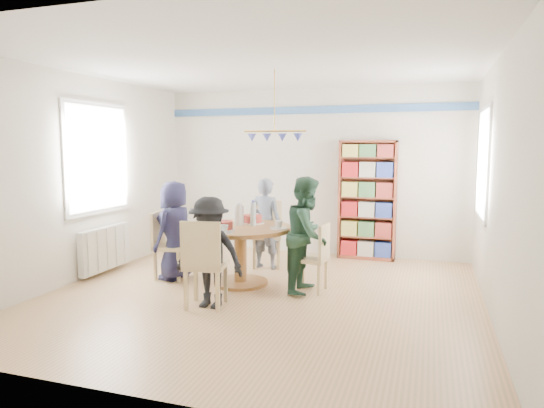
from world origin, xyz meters
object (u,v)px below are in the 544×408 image
at_px(person_near, 210,253).
at_px(person_left, 175,230).
at_px(person_far, 266,223).
at_px(person_right, 307,234).
at_px(bookshelf, 367,201).
at_px(chair_far, 267,230).
at_px(dining_table, 240,241).
at_px(chair_right, 316,254).
at_px(radiator, 105,248).
at_px(chair_left, 166,242).
at_px(chair_near, 204,260).

bearing_deg(person_near, person_left, 138.71).
bearing_deg(person_far, person_right, 139.68).
bearing_deg(bookshelf, chair_far, -146.30).
distance_m(dining_table, chair_right, 1.00).
bearing_deg(chair_right, bookshelf, 79.86).
bearing_deg(radiator, person_right, 0.93).
xyz_separation_m(dining_table, person_right, (0.89, -0.03, 0.14)).
relative_size(radiator, bookshelf, 0.54).
bearing_deg(chair_far, person_near, -89.49).
distance_m(chair_left, chair_far, 1.53).
distance_m(chair_near, person_right, 1.35).
distance_m(dining_table, person_left, 0.93).
height_order(dining_table, person_left, person_left).
height_order(chair_near, person_left, person_left).
distance_m(chair_near, bookshelf, 3.30).
xyz_separation_m(person_near, bookshelf, (1.33, 2.91, 0.30)).
bearing_deg(person_right, person_left, 91.45).
height_order(radiator, dining_table, dining_table).
bearing_deg(chair_left, dining_table, 2.09).
height_order(dining_table, chair_near, chair_near).
height_order(person_right, person_far, person_right).
height_order(chair_right, person_right, person_right).
relative_size(chair_far, person_far, 0.73).
height_order(radiator, bookshelf, bookshelf).
relative_size(chair_right, person_far, 0.64).
bearing_deg(dining_table, person_right, -2.00).
distance_m(chair_right, chair_far, 1.47).
bearing_deg(person_near, person_far, 92.29).
bearing_deg(dining_table, radiator, -177.76).
bearing_deg(person_far, chair_far, -71.09).
bearing_deg(radiator, person_near, -23.28).
height_order(chair_left, chair_right, chair_left).
height_order(radiator, person_far, person_far).
height_order(dining_table, person_far, person_far).
bearing_deg(chair_near, radiator, 154.67).
xyz_separation_m(person_far, person_near, (-0.02, -1.84, -0.05)).
xyz_separation_m(dining_table, person_left, (-0.92, -0.03, 0.10)).
bearing_deg(person_near, chair_near, -116.78).
height_order(chair_left, person_far, person_far).
height_order(dining_table, person_right, person_right).
relative_size(chair_near, person_near, 0.80).
relative_size(person_near, bookshelf, 0.66).
xyz_separation_m(chair_right, person_left, (-1.92, -0.01, 0.19)).
distance_m(dining_table, person_near, 0.95).
height_order(chair_far, person_far, person_far).
bearing_deg(chair_right, person_near, -136.57).
relative_size(chair_left, bookshelf, 0.48).
height_order(chair_left, person_right, person_right).
bearing_deg(chair_near, chair_left, 136.91).
bearing_deg(person_right, bookshelf, -11.78).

